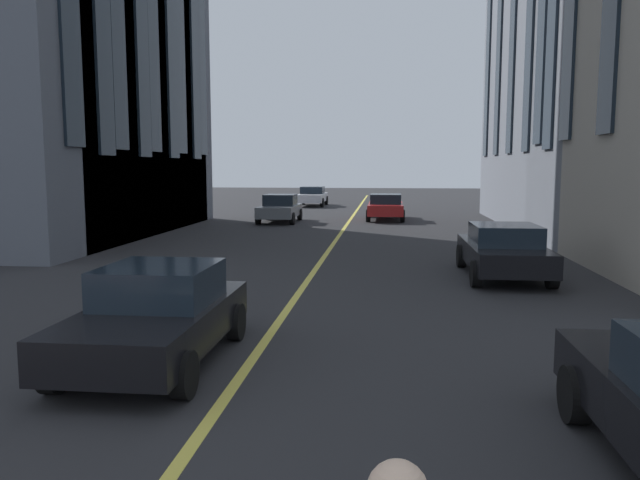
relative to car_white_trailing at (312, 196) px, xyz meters
name	(u,v)px	position (x,y,z in m)	size (l,w,h in m)	color
lane_centre_line	(327,252)	(-23.55, -3.40, -0.70)	(80.00, 0.16, 0.01)	#D8C64C
car_white_trailing	(312,196)	(0.00, 0.00, 0.00)	(4.40, 1.95, 1.37)	silver
car_red_parked_a	(386,206)	(-10.92, -5.25, 0.00)	(4.40, 1.95, 1.37)	#B21E1E
car_grey_near	(280,208)	(-12.90, 0.08, 0.00)	(3.90, 1.89, 1.40)	slate
car_black_oncoming	(157,315)	(-35.19, -2.06, 0.00)	(3.90, 1.89, 1.40)	black
car_black_parked_b	(503,250)	(-27.64, -8.30, 0.00)	(4.40, 1.95, 1.37)	black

